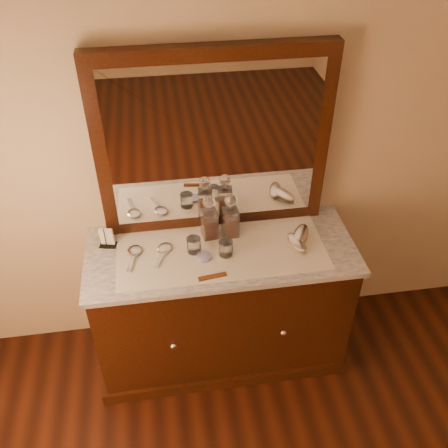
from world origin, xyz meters
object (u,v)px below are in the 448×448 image
Objects in this scene: brush_near at (297,243)px; hand_mirror_outer at (134,253)px; mirror_frame at (214,144)px; decanter_right at (230,220)px; pin_dish at (204,257)px; decanter_left at (210,221)px; brush_far at (301,235)px; napkin_rack at (107,238)px; hand_mirror_inner at (163,250)px; dresser_cabinet at (221,305)px; comb at (213,276)px.

brush_near is 0.83× the size of hand_mirror_outer.
decanter_right is (0.07, -0.14, -0.39)m from mirror_frame.
mirror_frame reaches higher than brush_near.
brush_near reaches higher than pin_dish.
decanter_left reaches higher than pin_dish.
pin_dish is 0.38× the size of hand_mirror_outer.
brush_far is 0.90m from hand_mirror_outer.
hand_mirror_outer is at bearing -170.89° from decanter_right.
mirror_frame reaches higher than napkin_rack.
brush_near reaches higher than hand_mirror_inner.
decanter_left is 1.52× the size of brush_near.
mirror_frame reaches higher than decanter_left.
hand_mirror_inner is at bearing -166.93° from decanter_right.
dresser_cabinet is 0.78m from napkin_rack.
hand_mirror_inner reaches higher than comb.
brush_far reaches higher than hand_mirror_outer.
comb is 1.07× the size of napkin_rack.
pin_dish is 0.46× the size of brush_near.
napkin_rack is (-0.60, -0.12, -0.45)m from mirror_frame.
brush_far is (0.04, 0.06, 0.00)m from brush_near.
pin_dish is at bearing -134.81° from decanter_right.
decanter_right is (0.14, 0.31, 0.10)m from comb.
hand_mirror_inner is at bearing 158.75° from pin_dish.
mirror_frame is 15.10× the size of pin_dish.
decanter_right is (0.11, -0.00, -0.00)m from decanter_left.
hand_mirror_inner is (-0.30, -0.22, -0.49)m from mirror_frame.
pin_dish is 0.30× the size of decanter_right.
decanter_right is 0.38m from brush_near.
comb is at bearing -109.78° from dresser_cabinet.
decanter_left is (-0.05, 0.11, 0.55)m from dresser_cabinet.
napkin_rack is 0.55m from decanter_left.
hand_mirror_inner is (-0.26, -0.09, -0.09)m from decanter_left.
decanter_right reaches higher than brush_far.
hand_mirror_outer is (-0.46, -0.22, -0.49)m from mirror_frame.
napkin_rack is 0.77× the size of brush_near.
decanter_left is at bearing 12.17° from hand_mirror_outer.
napkin_rack reaches higher than hand_mirror_inner.
decanter_left is at bearing 72.92° from pin_dish.
brush_far is at bearing 1.75° from dresser_cabinet.
decanter_left reaches higher than hand_mirror_inner.
pin_dish is at bearing -172.31° from brush_far.
brush_near is at bearing 11.52° from comb.
comb is at bearing -114.19° from decanter_right.
brush_far is (0.44, -0.23, -0.47)m from mirror_frame.
mirror_frame is at bearing 152.16° from brush_far.
dresser_cabinet is 7.26× the size of brush_far.
decanter_right is 0.39m from brush_far.
decanter_left is 0.29m from hand_mirror_inner.
mirror_frame reaches higher than decanter_right.
decanter_right reaches higher than brush_near.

